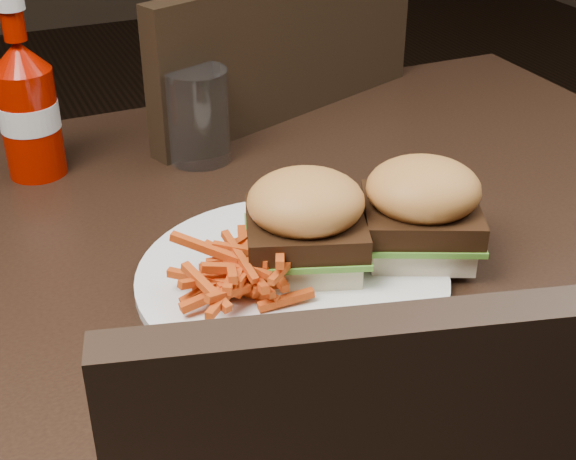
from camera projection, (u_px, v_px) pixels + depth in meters
name	position (u px, v px, depth m)	size (l,w,h in m)	color
dining_table	(242.00, 260.00, 0.82)	(1.20, 0.80, 0.04)	black
chair_far	(205.00, 249.00, 1.41)	(0.47, 0.47, 0.05)	black
plate	(292.00, 276.00, 0.75)	(0.29, 0.29, 0.01)	white
sandwich_half_a	(305.00, 255.00, 0.76)	(0.10, 0.09, 0.03)	#FBECBA
sandwich_half_b	(418.00, 241.00, 0.78)	(0.10, 0.09, 0.03)	beige
fries_pile	(243.00, 270.00, 0.71)	(0.10, 0.10, 0.04)	#CB3F01
ketchup_bottle	(31.00, 126.00, 0.92)	(0.07, 0.07, 0.13)	#9B0D00
tumbler	(198.00, 117.00, 0.96)	(0.07, 0.07, 0.12)	white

